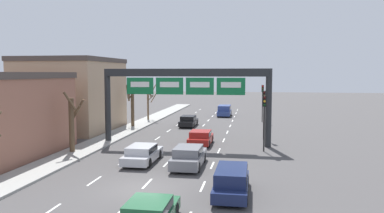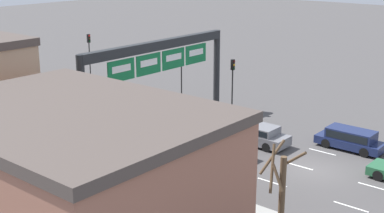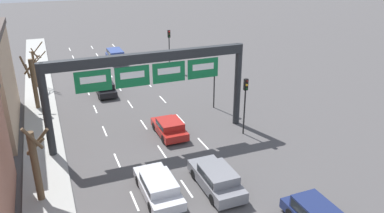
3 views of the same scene
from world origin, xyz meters
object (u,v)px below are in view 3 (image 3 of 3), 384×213
car_silver (159,186)px  tree_bare_third (33,81)px  sign_gantry (150,74)px  traffic_light_mid_block (245,95)px  traffic_light_far_end (215,73)px  traffic_light_near_gantry (169,42)px  tree_bare_second (36,65)px  tree_bare_furthest (36,162)px  car_red (170,127)px  suv_blue (115,55)px  car_black (105,87)px  car_grey (217,178)px

car_silver → tree_bare_third: (-6.46, 17.09, 2.04)m
sign_gantry → traffic_light_mid_block: bearing=-15.9°
traffic_light_mid_block → tree_bare_third: (-15.26, 11.68, -0.57)m
sign_gantry → traffic_light_far_end: (7.11, 3.84, -1.90)m
car_silver → traffic_light_near_gantry: size_ratio=0.96×
tree_bare_second → tree_bare_furthest: tree_bare_furthest is taller
car_red → traffic_light_far_end: (5.69, 3.84, 2.70)m
suv_blue → traffic_light_mid_block: bearing=-78.2°
car_red → tree_bare_furthest: tree_bare_furthest is taller
sign_gantry → traffic_light_far_end: bearing=28.4°
traffic_light_mid_block → traffic_light_near_gantry: bearing=89.2°
car_black → car_red: 11.80m
sign_gantry → car_black: size_ratio=3.49×
car_red → tree_bare_furthest: size_ratio=0.83×
traffic_light_mid_block → tree_bare_furthest: tree_bare_furthest is taller
car_black → suv_blue: suv_blue is taller
traffic_light_near_gantry → tree_bare_furthest: bearing=-125.0°
sign_gantry → tree_bare_third: sign_gantry is taller
car_silver → tree_bare_second: (-6.18, 23.48, 1.85)m
car_grey → traffic_light_mid_block: (5.27, 6.03, 2.54)m
sign_gantry → tree_bare_third: (-8.27, 9.69, -2.56)m
traffic_light_near_gantry → tree_bare_furthest: tree_bare_furthest is taller
traffic_light_near_gantry → tree_bare_second: bearing=-176.5°
car_black → tree_bare_furthest: bearing=-111.7°
car_grey → tree_bare_furthest: size_ratio=0.97×
traffic_light_mid_block → car_silver: bearing=-148.4°
car_silver → car_red: 8.08m
traffic_light_mid_block → traffic_light_far_end: 5.84m
traffic_light_near_gantry → traffic_light_mid_block: traffic_light_near_gantry is taller
traffic_light_mid_block → tree_bare_third: bearing=142.6°
car_silver → traffic_light_near_gantry: bearing=69.6°
car_black → suv_blue: 12.24m
car_red → traffic_light_mid_block: 6.47m
traffic_light_mid_block → traffic_light_far_end: bearing=88.8°
traffic_light_far_end → tree_bare_third: bearing=159.2°
car_silver → traffic_light_far_end: (8.92, 11.24, 2.70)m
car_grey → traffic_light_near_gantry: size_ratio=0.97×
car_grey → tree_bare_third: (-9.99, 17.72, 1.97)m
car_grey → traffic_light_mid_block: bearing=48.8°
traffic_light_near_gantry → traffic_light_far_end: 13.18m
tree_bare_second → traffic_light_mid_block: bearing=-50.4°
tree_bare_furthest → tree_bare_third: bearing=89.8°
tree_bare_second → car_grey: bearing=-68.1°
traffic_light_far_end → tree_bare_second: tree_bare_second is taller
suv_blue → tree_bare_second: (-9.74, -7.04, 1.64)m
traffic_light_mid_block → tree_bare_second: size_ratio=0.97×
sign_gantry → car_black: (-1.70, 11.39, -4.59)m
traffic_light_near_gantry → car_grey: bearing=-102.5°
traffic_light_mid_block → car_red: bearing=160.3°
sign_gantry → car_black: 12.39m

